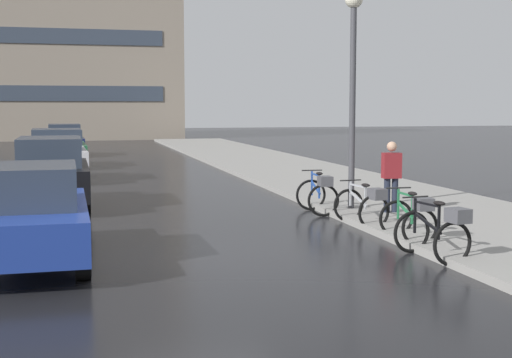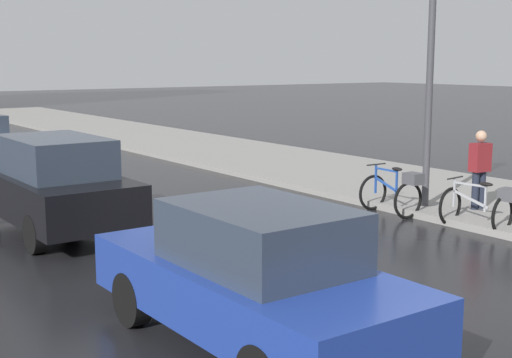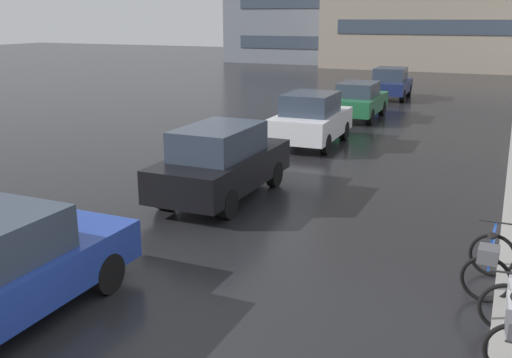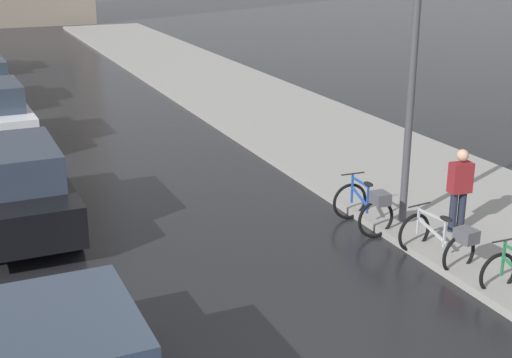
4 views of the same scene
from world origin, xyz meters
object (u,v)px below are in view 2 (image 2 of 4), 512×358
(car_black, at_px, (54,184))
(streetlamp, at_px, (431,42))
(bicycle_third, at_px, (483,205))
(bicycle_farthest, at_px, (395,191))
(pedestrian, at_px, (480,168))
(car_blue, at_px, (253,277))

(car_black, relative_size, streetlamp, 0.84)
(bicycle_third, xyz_separation_m, bicycle_farthest, (-0.35, 1.84, 0.03))
(pedestrian, bearing_deg, car_black, 154.12)
(bicycle_third, height_order, car_black, car_black)
(bicycle_farthest, bearing_deg, car_blue, -148.24)
(bicycle_third, distance_m, car_black, 7.77)
(bicycle_farthest, distance_m, car_black, 6.56)
(bicycle_farthest, height_order, car_blue, car_blue)
(pedestrian, bearing_deg, streetlamp, 125.84)
(car_black, bearing_deg, bicycle_farthest, -23.45)
(car_blue, distance_m, streetlamp, 8.22)
(pedestrian, bearing_deg, car_blue, -159.29)
(bicycle_third, relative_size, car_blue, 0.34)
(bicycle_third, height_order, pedestrian, pedestrian)
(bicycle_third, xyz_separation_m, streetlamp, (0.40, 1.71, 2.94))
(car_black, bearing_deg, car_blue, -91.07)
(bicycle_farthest, xyz_separation_m, pedestrian, (1.35, -0.96, 0.47))
(car_black, xyz_separation_m, streetlamp, (6.75, -2.73, 2.55))
(bicycle_farthest, height_order, pedestrian, pedestrian)
(bicycle_third, xyz_separation_m, pedestrian, (1.00, 0.88, 0.49))
(bicycle_farthest, distance_m, streetlamp, 3.01)
(car_black, height_order, pedestrian, car_black)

